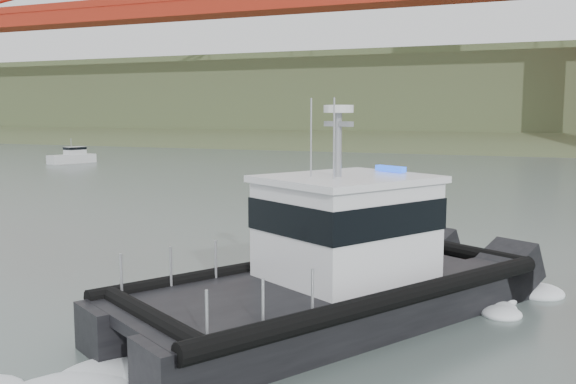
% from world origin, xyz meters
% --- Properties ---
extents(ground, '(400.00, 400.00, 0.00)m').
position_xyz_m(ground, '(0.00, 0.00, 0.00)').
color(ground, '#4B5955').
rests_on(ground, ground).
extents(headlands, '(500.00, 105.36, 27.12)m').
position_xyz_m(headlands, '(0.00, 125.50, 7.05)').
color(headlands, '#3D4F2D').
rests_on(headlands, ground).
extents(patrol_boat, '(10.20, 13.28, 6.14)m').
position_xyz_m(patrol_boat, '(5.52, -0.72, 1.54)').
color(patrol_boat, black).
rests_on(patrol_boat, ground).
extents(motorboat, '(3.27, 5.54, 2.89)m').
position_xyz_m(motorboat, '(-39.43, 40.26, 0.72)').
color(motorboat, silver).
rests_on(motorboat, ground).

